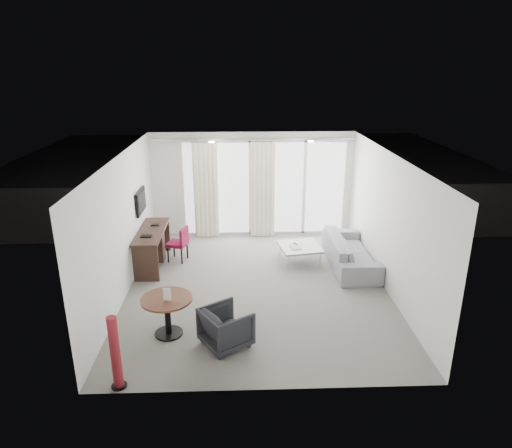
{
  "coord_description": "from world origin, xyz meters",
  "views": [
    {
      "loc": [
        -0.32,
        -8.05,
        4.17
      ],
      "look_at": [
        0.0,
        0.6,
        1.1
      ],
      "focal_mm": 32.0,
      "sensor_mm": 36.0,
      "label": 1
    }
  ],
  "objects_px": {
    "coffee_table": "(300,254)",
    "desk": "(153,248)",
    "red_lamp": "(115,353)",
    "rattan_chair_a": "(299,202)",
    "rattan_chair_b": "(323,202)",
    "tub_armchair": "(226,327)",
    "sofa": "(350,251)",
    "round_table": "(168,316)",
    "desk_chair": "(177,244)"
  },
  "relations": [
    {
      "from": "round_table",
      "to": "coffee_table",
      "type": "height_order",
      "value": "round_table"
    },
    {
      "from": "tub_armchair",
      "to": "sofa",
      "type": "xyz_separation_m",
      "value": [
        2.61,
        2.89,
        0.01
      ]
    },
    {
      "from": "red_lamp",
      "to": "round_table",
      "type": "bearing_deg",
      "value": 68.43
    },
    {
      "from": "rattan_chair_b",
      "to": "rattan_chair_a",
      "type": "bearing_deg",
      "value": 160.62
    },
    {
      "from": "rattan_chair_a",
      "to": "rattan_chair_b",
      "type": "height_order",
      "value": "rattan_chair_b"
    },
    {
      "from": "desk_chair",
      "to": "rattan_chair_b",
      "type": "bearing_deg",
      "value": 54.54
    },
    {
      "from": "round_table",
      "to": "sofa",
      "type": "distance_m",
      "value": 4.38
    },
    {
      "from": "desk",
      "to": "rattan_chair_a",
      "type": "distance_m",
      "value": 4.83
    },
    {
      "from": "desk",
      "to": "round_table",
      "type": "xyz_separation_m",
      "value": [
        0.71,
        -2.72,
        -0.07
      ]
    },
    {
      "from": "desk",
      "to": "tub_armchair",
      "type": "relative_size",
      "value": 2.47
    },
    {
      "from": "rattan_chair_b",
      "to": "desk_chair",
      "type": "bearing_deg",
      "value": -157.94
    },
    {
      "from": "tub_armchair",
      "to": "sofa",
      "type": "bearing_deg",
      "value": -75.27
    },
    {
      "from": "round_table",
      "to": "rattan_chair_a",
      "type": "bearing_deg",
      "value": 64.38
    },
    {
      "from": "desk",
      "to": "red_lamp",
      "type": "bearing_deg",
      "value": -86.89
    },
    {
      "from": "sofa",
      "to": "rattan_chair_b",
      "type": "distance_m",
      "value": 3.38
    },
    {
      "from": "tub_armchair",
      "to": "sofa",
      "type": "distance_m",
      "value": 3.89
    },
    {
      "from": "desk_chair",
      "to": "tub_armchair",
      "type": "distance_m",
      "value": 3.48
    },
    {
      "from": "desk_chair",
      "to": "rattan_chair_a",
      "type": "bearing_deg",
      "value": 60.74
    },
    {
      "from": "desk",
      "to": "desk_chair",
      "type": "relative_size",
      "value": 2.17
    },
    {
      "from": "red_lamp",
      "to": "desk",
      "type": "bearing_deg",
      "value": 93.11
    },
    {
      "from": "coffee_table",
      "to": "desk",
      "type": "bearing_deg",
      "value": -179.56
    },
    {
      "from": "sofa",
      "to": "rattan_chair_b",
      "type": "relative_size",
      "value": 2.64
    },
    {
      "from": "desk",
      "to": "tub_armchair",
      "type": "distance_m",
      "value": 3.47
    },
    {
      "from": "round_table",
      "to": "red_lamp",
      "type": "relative_size",
      "value": 0.76
    },
    {
      "from": "rattan_chair_b",
      "to": "coffee_table",
      "type": "bearing_deg",
      "value": -125.07
    },
    {
      "from": "desk_chair",
      "to": "sofa",
      "type": "xyz_separation_m",
      "value": [
        3.76,
        -0.39,
        -0.07
      ]
    },
    {
      "from": "sofa",
      "to": "rattan_chair_a",
      "type": "relative_size",
      "value": 2.65
    },
    {
      "from": "round_table",
      "to": "sofa",
      "type": "bearing_deg",
      "value": 35.7
    },
    {
      "from": "sofa",
      "to": "coffee_table",
      "type": "bearing_deg",
      "value": 79.86
    },
    {
      "from": "sofa",
      "to": "rattan_chair_b",
      "type": "xyz_separation_m",
      "value": [
        0.01,
        3.38,
        0.1
      ]
    },
    {
      "from": "desk_chair",
      "to": "sofa",
      "type": "relative_size",
      "value": 0.36
    },
    {
      "from": "desk_chair",
      "to": "rattan_chair_b",
      "type": "relative_size",
      "value": 0.94
    },
    {
      "from": "coffee_table",
      "to": "rattan_chair_b",
      "type": "xyz_separation_m",
      "value": [
        1.08,
        3.19,
        0.22
      ]
    },
    {
      "from": "desk",
      "to": "coffee_table",
      "type": "distance_m",
      "value": 3.2
    },
    {
      "from": "red_lamp",
      "to": "rattan_chair_a",
      "type": "xyz_separation_m",
      "value": [
        3.36,
        7.23,
        -0.13
      ]
    },
    {
      "from": "rattan_chair_a",
      "to": "rattan_chair_b",
      "type": "distance_m",
      "value": 0.7
    },
    {
      "from": "red_lamp",
      "to": "tub_armchair",
      "type": "xyz_separation_m",
      "value": [
        1.44,
        0.92,
        -0.23
      ]
    },
    {
      "from": "desk",
      "to": "rattan_chair_b",
      "type": "distance_m",
      "value": 5.35
    },
    {
      "from": "sofa",
      "to": "rattan_chair_b",
      "type": "bearing_deg",
      "value": -0.21
    },
    {
      "from": "red_lamp",
      "to": "desk_chair",
      "type": "bearing_deg",
      "value": 86.11
    },
    {
      "from": "red_lamp",
      "to": "sofa",
      "type": "relative_size",
      "value": 0.49
    },
    {
      "from": "desk_chair",
      "to": "red_lamp",
      "type": "relative_size",
      "value": 0.73
    },
    {
      "from": "rattan_chair_a",
      "to": "tub_armchair",
      "type": "bearing_deg",
      "value": -110.0
    },
    {
      "from": "tub_armchair",
      "to": "coffee_table",
      "type": "relative_size",
      "value": 0.8
    },
    {
      "from": "tub_armchair",
      "to": "sofa",
      "type": "relative_size",
      "value": 0.31
    },
    {
      "from": "desk_chair",
      "to": "coffee_table",
      "type": "height_order",
      "value": "desk_chair"
    },
    {
      "from": "round_table",
      "to": "sofa",
      "type": "height_order",
      "value": "round_table"
    },
    {
      "from": "desk_chair",
      "to": "tub_armchair",
      "type": "height_order",
      "value": "desk_chair"
    },
    {
      "from": "round_table",
      "to": "red_lamp",
      "type": "height_order",
      "value": "red_lamp"
    },
    {
      "from": "coffee_table",
      "to": "sofa",
      "type": "xyz_separation_m",
      "value": [
        1.07,
        -0.19,
        0.13
      ]
    }
  ]
}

